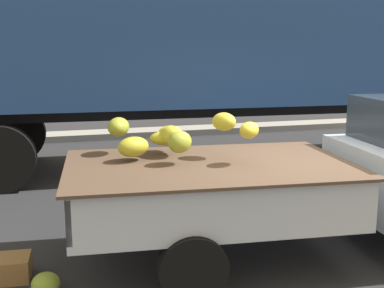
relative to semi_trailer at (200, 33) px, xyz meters
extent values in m
plane|color=#28282B|center=(0.12, -4.53, -2.54)|extent=(220.00, 220.00, 0.00)
cube|color=gray|center=(0.12, 3.44, -2.46)|extent=(80.00, 0.80, 0.16)
cube|color=silver|center=(-1.22, -4.37, -1.96)|extent=(3.00, 2.01, 0.08)
cube|color=silver|center=(-1.15, -3.51, -1.70)|extent=(2.85, 0.31, 0.44)
cube|color=silver|center=(-1.30, -5.22, -1.70)|extent=(2.85, 0.31, 0.44)
cube|color=silver|center=(0.17, -4.49, -1.70)|extent=(0.21, 1.76, 0.44)
cube|color=silver|center=(-2.62, -4.24, -1.70)|extent=(0.21, 1.76, 0.44)
cube|color=#B21914|center=(-1.14, -3.48, -1.74)|extent=(2.73, 0.26, 0.07)
cube|color=brown|center=(-1.22, -4.37, -1.47)|extent=(3.13, 2.14, 0.03)
ellipsoid|color=#97A42D|center=(-1.53, -4.33, -1.22)|extent=(0.36, 0.35, 0.23)
ellipsoid|color=gold|center=(-1.49, -3.81, -1.23)|extent=(0.27, 0.31, 0.18)
ellipsoid|color=gold|center=(-1.97, -4.05, -1.30)|extent=(0.44, 0.39, 0.21)
ellipsoid|color=yellow|center=(-0.84, -4.52, -1.10)|extent=(0.32, 0.32, 0.17)
ellipsoid|color=gold|center=(-0.99, -4.14, -1.06)|extent=(0.34, 0.36, 0.20)
ellipsoid|color=gold|center=(-1.52, -3.72, -1.24)|extent=(0.33, 0.38, 0.19)
ellipsoid|color=#99A42C|center=(-2.07, -3.63, -1.15)|extent=(0.34, 0.41, 0.22)
ellipsoid|color=gold|center=(-1.57, -3.87, -1.26)|extent=(0.41, 0.27, 0.16)
ellipsoid|color=gold|center=(-1.52, -3.93, -1.22)|extent=(0.31, 0.38, 0.22)
cylinder|color=black|center=(-1.48, -3.49, -2.22)|extent=(0.66, 0.26, 0.64)
cylinder|color=black|center=(-1.64, -5.18, -2.22)|extent=(0.66, 0.26, 0.64)
cube|color=navy|center=(0.07, 0.00, 0.06)|extent=(12.12, 3.15, 2.70)
cube|color=black|center=(0.07, 0.00, -1.44)|extent=(11.05, 1.00, 0.30)
cylinder|color=black|center=(-3.46, 1.39, -2.00)|extent=(1.09, 0.36, 1.08)
cylinder|color=black|center=(-3.59, -1.01, -2.00)|extent=(1.09, 0.36, 1.08)
cylinder|color=#38383A|center=(3.36, -0.18, -1.92)|extent=(0.18, 0.18, 1.25)
ellipsoid|color=olive|center=(-2.92, -4.68, -2.44)|extent=(0.27, 0.31, 0.20)
cube|color=olive|center=(-3.33, -4.25, -2.43)|extent=(0.54, 0.40, 0.23)
camera|label=1|loc=(-2.79, -9.17, -0.27)|focal=46.28mm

